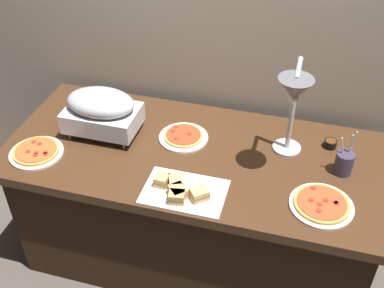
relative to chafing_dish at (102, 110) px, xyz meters
name	(u,v)px	position (x,y,z in m)	size (l,w,h in m)	color
ground_plane	(195,253)	(0.50, -0.03, -0.90)	(8.00, 8.00, 0.00)	#4C443D
back_wall	(222,27)	(0.50, 0.47, 0.30)	(4.40, 0.04, 2.40)	tan
buffet_table	(195,207)	(0.50, -0.03, -0.51)	(1.90, 0.84, 0.76)	#422816
chafing_dish	(102,110)	(0.00, 0.00, 0.00)	(0.37, 0.24, 0.25)	#B7BABF
heat_lamp	(294,96)	(0.92, -0.03, 0.26)	(0.15, 0.33, 0.51)	#B7BABF
pizza_plate_front	(183,137)	(0.41, 0.06, -0.13)	(0.25, 0.25, 0.03)	white
pizza_plate_center	(322,205)	(1.11, -0.25, -0.13)	(0.28, 0.28, 0.03)	white
pizza_plate_raised_stand	(36,152)	(-0.25, -0.25, -0.13)	(0.26, 0.26, 0.03)	white
sandwich_platter	(182,190)	(0.51, -0.33, -0.12)	(0.37, 0.25, 0.06)	white
sauce_cup_near	(330,143)	(1.13, 0.19, -0.12)	(0.06, 0.06, 0.04)	black
utensil_holder	(344,163)	(1.19, 0.01, -0.08)	(0.08, 0.08, 0.23)	#383347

